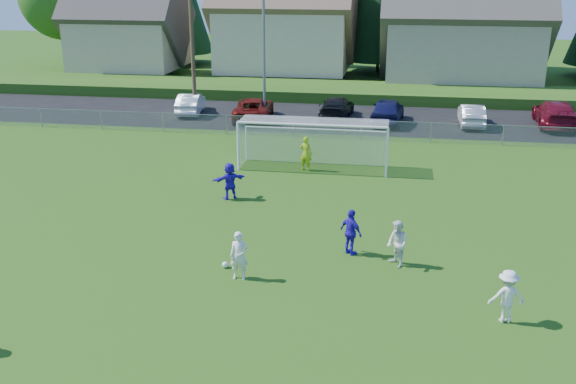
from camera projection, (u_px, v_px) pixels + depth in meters
name	position (u px, v px, depth m)	size (l,w,h in m)	color
ground	(242.00, 329.00, 19.11)	(160.00, 160.00, 0.00)	#193D0C
asphalt_lot	(335.00, 118.00, 44.78)	(60.00, 60.00, 0.00)	black
grass_embankment	(345.00, 92.00, 51.65)	(70.00, 6.00, 0.80)	#1E420F
soccer_ball	(225.00, 265.00, 22.88)	(0.22, 0.22, 0.22)	white
player_white_a	(239.00, 256.00, 21.88)	(0.59, 0.39, 1.63)	white
player_white_b	(397.00, 244.00, 22.80)	(0.79, 0.62, 1.63)	white
player_white_c	(507.00, 296.00, 19.24)	(1.04, 0.60, 1.61)	white
player_blue_a	(351.00, 232.00, 23.71)	(0.99, 0.41, 1.68)	#2B14BB
player_blue_b	(230.00, 181.00, 29.36)	(1.51, 0.48, 1.63)	#2B14BB
goalkeeper	(306.00, 153.00, 33.35)	(0.63, 0.41, 1.73)	#AECC18
car_b	(191.00, 104.00, 45.92)	(1.47, 4.21, 1.39)	white
car_c	(254.00, 109.00, 44.26)	(2.38, 5.16, 1.44)	#5B0E0A
car_d	(337.00, 107.00, 44.73)	(1.94, 4.76, 1.38)	black
car_e	(387.00, 111.00, 43.20)	(1.92, 4.77, 1.63)	#121341
car_f	(472.00, 115.00, 42.57)	(1.44, 4.14, 1.36)	#AFAFAF
car_g	(555.00, 114.00, 42.32)	(2.27, 5.59, 1.62)	maroon
soccer_goal	(314.00, 136.00, 33.56)	(7.42, 1.90, 2.50)	white
chainlink_fence	(327.00, 128.00, 39.44)	(52.06, 0.06, 1.20)	gray
streetlight	(265.00, 46.00, 42.49)	(1.38, 0.18, 9.00)	slate
utility_pole	(192.00, 38.00, 44.10)	(1.60, 0.26, 10.00)	#473321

